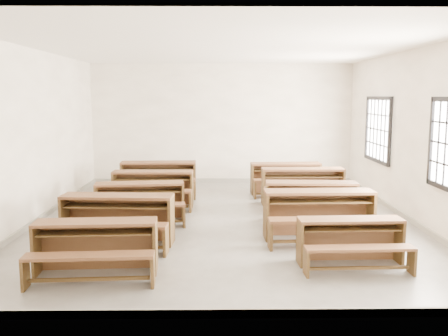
{
  "coord_description": "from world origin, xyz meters",
  "views": [
    {
      "loc": [
        -0.12,
        -9.26,
        2.34
      ],
      "look_at": [
        0.0,
        0.0,
        1.0
      ],
      "focal_mm": 40.0,
      "sensor_mm": 36.0,
      "label": 1
    }
  ],
  "objects_px": {
    "desk_set_3": "(153,186)",
    "desk_set_8": "(303,184)",
    "desk_set_2": "(140,199)",
    "desk_set_4": "(158,176)",
    "desk_set_6": "(319,211)",
    "desk_set_1": "(117,216)",
    "desk_set_9": "(286,176)",
    "desk_set_7": "(311,199)",
    "desk_set_5": "(351,238)",
    "desk_set_0": "(95,244)"
  },
  "relations": [
    {
      "from": "desk_set_1",
      "to": "desk_set_2",
      "type": "relative_size",
      "value": 1.05
    },
    {
      "from": "desk_set_0",
      "to": "desk_set_9",
      "type": "height_order",
      "value": "desk_set_9"
    },
    {
      "from": "desk_set_5",
      "to": "desk_set_9",
      "type": "height_order",
      "value": "desk_set_9"
    },
    {
      "from": "desk_set_1",
      "to": "desk_set_7",
      "type": "xyz_separation_m",
      "value": [
        3.34,
        1.36,
        -0.02
      ]
    },
    {
      "from": "desk_set_8",
      "to": "desk_set_9",
      "type": "height_order",
      "value": "desk_set_8"
    },
    {
      "from": "desk_set_4",
      "to": "desk_set_5",
      "type": "distance_m",
      "value": 5.97
    },
    {
      "from": "desk_set_1",
      "to": "desk_set_4",
      "type": "distance_m",
      "value": 4.0
    },
    {
      "from": "desk_set_5",
      "to": "desk_set_7",
      "type": "distance_m",
      "value": 2.37
    },
    {
      "from": "desk_set_2",
      "to": "desk_set_4",
      "type": "relative_size",
      "value": 0.96
    },
    {
      "from": "desk_set_7",
      "to": "desk_set_3",
      "type": "bearing_deg",
      "value": 159.8
    },
    {
      "from": "desk_set_1",
      "to": "desk_set_9",
      "type": "xyz_separation_m",
      "value": [
        3.24,
        4.09,
        -0.02
      ]
    },
    {
      "from": "desk_set_8",
      "to": "desk_set_9",
      "type": "bearing_deg",
      "value": 99.05
    },
    {
      "from": "desk_set_3",
      "to": "desk_set_9",
      "type": "bearing_deg",
      "value": 24.58
    },
    {
      "from": "desk_set_2",
      "to": "desk_set_3",
      "type": "bearing_deg",
      "value": 79.82
    },
    {
      "from": "desk_set_7",
      "to": "desk_set_8",
      "type": "bearing_deg",
      "value": 89.42
    },
    {
      "from": "desk_set_3",
      "to": "desk_set_6",
      "type": "distance_m",
      "value": 3.92
    },
    {
      "from": "desk_set_1",
      "to": "desk_set_3",
      "type": "distance_m",
      "value": 2.73
    },
    {
      "from": "desk_set_4",
      "to": "desk_set_5",
      "type": "xyz_separation_m",
      "value": [
        3.26,
        -5.0,
        -0.08
      ]
    },
    {
      "from": "desk_set_3",
      "to": "desk_set_5",
      "type": "bearing_deg",
      "value": -48.84
    },
    {
      "from": "desk_set_7",
      "to": "desk_set_8",
      "type": "distance_m",
      "value": 1.53
    },
    {
      "from": "desk_set_4",
      "to": "desk_set_9",
      "type": "distance_m",
      "value": 3.05
    },
    {
      "from": "desk_set_0",
      "to": "desk_set_6",
      "type": "relative_size",
      "value": 0.9
    },
    {
      "from": "desk_set_1",
      "to": "desk_set_0",
      "type": "bearing_deg",
      "value": -86.81
    },
    {
      "from": "desk_set_8",
      "to": "desk_set_4",
      "type": "bearing_deg",
      "value": 160.45
    },
    {
      "from": "desk_set_3",
      "to": "desk_set_1",
      "type": "bearing_deg",
      "value": -94.31
    },
    {
      "from": "desk_set_3",
      "to": "desk_set_5",
      "type": "distance_m",
      "value": 4.93
    },
    {
      "from": "desk_set_2",
      "to": "desk_set_7",
      "type": "bearing_deg",
      "value": -8.14
    },
    {
      "from": "desk_set_5",
      "to": "desk_set_9",
      "type": "xyz_separation_m",
      "value": [
        -0.21,
        5.09,
        0.06
      ]
    },
    {
      "from": "desk_set_8",
      "to": "desk_set_6",
      "type": "bearing_deg",
      "value": -94.59
    },
    {
      "from": "desk_set_1",
      "to": "desk_set_5",
      "type": "bearing_deg",
      "value": -12.53
    },
    {
      "from": "desk_set_2",
      "to": "desk_set_9",
      "type": "height_order",
      "value": "desk_set_9"
    },
    {
      "from": "desk_set_3",
      "to": "desk_set_7",
      "type": "relative_size",
      "value": 0.98
    },
    {
      "from": "desk_set_2",
      "to": "desk_set_3",
      "type": "xyz_separation_m",
      "value": [
        0.08,
        1.28,
        0.02
      ]
    },
    {
      "from": "desk_set_2",
      "to": "desk_set_9",
      "type": "bearing_deg",
      "value": 33.81
    },
    {
      "from": "desk_set_2",
      "to": "desk_set_8",
      "type": "distance_m",
      "value": 3.6
    },
    {
      "from": "desk_set_3",
      "to": "desk_set_6",
      "type": "height_order",
      "value": "desk_set_6"
    },
    {
      "from": "desk_set_1",
      "to": "desk_set_4",
      "type": "bearing_deg",
      "value": 90.96
    },
    {
      "from": "desk_set_1",
      "to": "desk_set_9",
      "type": "relative_size",
      "value": 1.06
    },
    {
      "from": "desk_set_5",
      "to": "desk_set_8",
      "type": "xyz_separation_m",
      "value": [
        -0.0,
        3.89,
        0.08
      ]
    },
    {
      "from": "desk_set_6",
      "to": "desk_set_7",
      "type": "relative_size",
      "value": 1.05
    },
    {
      "from": "desk_set_8",
      "to": "desk_set_5",
      "type": "bearing_deg",
      "value": -90.63
    },
    {
      "from": "desk_set_6",
      "to": "desk_set_8",
      "type": "relative_size",
      "value": 1.02
    },
    {
      "from": "desk_set_2",
      "to": "desk_set_8",
      "type": "bearing_deg",
      "value": 16.92
    },
    {
      "from": "desk_set_3",
      "to": "desk_set_9",
      "type": "distance_m",
      "value": 3.31
    },
    {
      "from": "desk_set_3",
      "to": "desk_set_6",
      "type": "relative_size",
      "value": 0.94
    },
    {
      "from": "desk_set_2",
      "to": "desk_set_4",
      "type": "xyz_separation_m",
      "value": [
        0.05,
        2.55,
        0.03
      ]
    },
    {
      "from": "desk_set_4",
      "to": "desk_set_8",
      "type": "relative_size",
      "value": 1.01
    },
    {
      "from": "desk_set_1",
      "to": "desk_set_3",
      "type": "bearing_deg",
      "value": 89.11
    },
    {
      "from": "desk_set_9",
      "to": "desk_set_0",
      "type": "bearing_deg",
      "value": -123.91
    },
    {
      "from": "desk_set_3",
      "to": "desk_set_8",
      "type": "distance_m",
      "value": 3.23
    }
  ]
}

